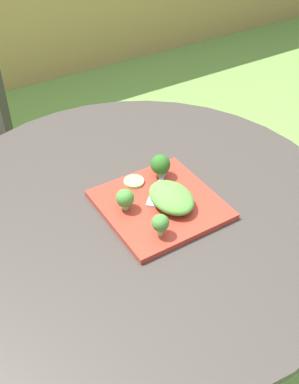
# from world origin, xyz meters

# --- Properties ---
(ground_plane) EXTENTS (12.00, 12.00, 0.00)m
(ground_plane) POSITION_xyz_m (0.00, 0.00, 0.00)
(ground_plane) COLOR #669342
(patio_table) EXTENTS (1.01, 1.01, 0.70)m
(patio_table) POSITION_xyz_m (0.00, 0.00, 0.48)
(patio_table) COLOR #38332D
(patio_table) RESTS_ON ground_plane
(salad_plate) EXTENTS (0.26, 0.26, 0.01)m
(salad_plate) POSITION_xyz_m (0.03, -0.04, 0.71)
(salad_plate) COLOR #AD3323
(salad_plate) RESTS_ON patio_table
(fork) EXTENTS (0.12, 0.12, 0.00)m
(fork) POSITION_xyz_m (0.05, 0.00, 0.72)
(fork) COLOR silver
(fork) RESTS_ON salad_plate
(lettuce_mound) EXTENTS (0.09, 0.13, 0.04)m
(lettuce_mound) POSITION_xyz_m (0.05, -0.06, 0.74)
(lettuce_mound) COLOR #519338
(lettuce_mound) RESTS_ON salad_plate
(broccoli_floret_0) EXTENTS (0.04, 0.04, 0.05)m
(broccoli_floret_0) POSITION_xyz_m (-0.04, -0.01, 0.75)
(broccoli_floret_0) COLOR #99B770
(broccoli_floret_0) RESTS_ON salad_plate
(broccoli_floret_1) EXTENTS (0.04, 0.04, 0.05)m
(broccoli_floret_1) POSITION_xyz_m (-0.02, -0.13, 0.75)
(broccoli_floret_1) COLOR #99B770
(broccoli_floret_1) RESTS_ON salad_plate
(broccoli_floret_2) EXTENTS (0.05, 0.05, 0.06)m
(broccoli_floret_2) POSITION_xyz_m (0.09, 0.05, 0.75)
(broccoli_floret_2) COLOR #99B770
(broccoli_floret_2) RESTS_ON salad_plate
(cucumber_slice_0) EXTENTS (0.05, 0.05, 0.01)m
(cucumber_slice_0) POSITION_xyz_m (0.02, 0.06, 0.72)
(cucumber_slice_0) COLOR #8EB766
(cucumber_slice_0) RESTS_ON salad_plate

